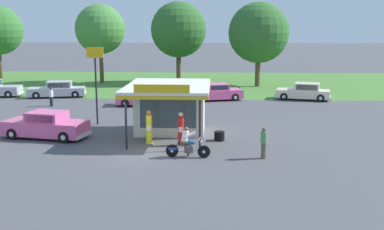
{
  "coord_description": "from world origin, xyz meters",
  "views": [
    {
      "loc": [
        3.8,
        -23.47,
        6.63
      ],
      "look_at": [
        2.41,
        3.43,
        1.4
      ],
      "focal_mm": 43.76,
      "sensor_mm": 36.0,
      "label": 1
    }
  ],
  "objects_px": {
    "featured_classic_sedan": "(46,126)",
    "roadside_pole_sign": "(96,73)",
    "parked_car_back_row_centre": "(147,97)",
    "bystander_chatting_near_pumps": "(264,142)",
    "motorcycle_with_rider": "(187,145)",
    "parked_car_second_row_spare": "(304,92)",
    "gas_pump_nearside": "(149,129)",
    "gas_pump_offside": "(181,130)",
    "spare_tire_stack": "(219,136)",
    "bystander_admiring_sedan": "(51,96)",
    "parked_car_back_row_centre_left": "(57,90)",
    "parked_car_back_row_far_left": "(215,93)"
  },
  "relations": [
    {
      "from": "gas_pump_nearside",
      "to": "gas_pump_offside",
      "type": "bearing_deg",
      "value": -0.0
    },
    {
      "from": "bystander_admiring_sedan",
      "to": "motorcycle_with_rider",
      "type": "bearing_deg",
      "value": -50.05
    },
    {
      "from": "motorcycle_with_rider",
      "to": "roadside_pole_sign",
      "type": "xyz_separation_m",
      "value": [
        -6.56,
        7.72,
        2.84
      ]
    },
    {
      "from": "bystander_admiring_sedan",
      "to": "roadside_pole_sign",
      "type": "distance_m",
      "value": 9.09
    },
    {
      "from": "gas_pump_nearside",
      "to": "parked_car_back_row_centre",
      "type": "relative_size",
      "value": 0.39
    },
    {
      "from": "gas_pump_nearside",
      "to": "parked_car_back_row_centre_left",
      "type": "relative_size",
      "value": 0.36
    },
    {
      "from": "gas_pump_offside",
      "to": "parked_car_back_row_far_left",
      "type": "distance_m",
      "value": 16.04
    },
    {
      "from": "gas_pump_nearside",
      "to": "bystander_chatting_near_pumps",
      "type": "xyz_separation_m",
      "value": [
        6.12,
        -2.38,
        -0.06
      ]
    },
    {
      "from": "parked_car_back_row_far_left",
      "to": "bystander_chatting_near_pumps",
      "type": "height_order",
      "value": "bystander_chatting_near_pumps"
    },
    {
      "from": "motorcycle_with_rider",
      "to": "bystander_chatting_near_pumps",
      "type": "distance_m",
      "value": 3.85
    },
    {
      "from": "gas_pump_offside",
      "to": "featured_classic_sedan",
      "type": "xyz_separation_m",
      "value": [
        -8.14,
        1.37,
        -0.14
      ]
    },
    {
      "from": "gas_pump_offside",
      "to": "spare_tire_stack",
      "type": "bearing_deg",
      "value": 29.31
    },
    {
      "from": "bystander_admiring_sedan",
      "to": "spare_tire_stack",
      "type": "xyz_separation_m",
      "value": [
        13.74,
        -10.87,
        -0.56
      ]
    },
    {
      "from": "roadside_pole_sign",
      "to": "parked_car_back_row_far_left",
      "type": "bearing_deg",
      "value": 53.22
    },
    {
      "from": "gas_pump_nearside",
      "to": "parked_car_back_row_far_left",
      "type": "height_order",
      "value": "gas_pump_nearside"
    },
    {
      "from": "gas_pump_offside",
      "to": "parked_car_back_row_centre_left",
      "type": "height_order",
      "value": "gas_pump_offside"
    },
    {
      "from": "featured_classic_sedan",
      "to": "parked_car_back_row_centre_left",
      "type": "height_order",
      "value": "featured_classic_sedan"
    },
    {
      "from": "parked_car_back_row_centre",
      "to": "bystander_chatting_near_pumps",
      "type": "relative_size",
      "value": 3.19
    },
    {
      "from": "motorcycle_with_rider",
      "to": "parked_car_back_row_far_left",
      "type": "relative_size",
      "value": 0.43
    },
    {
      "from": "featured_classic_sedan",
      "to": "gas_pump_offside",
      "type": "bearing_deg",
      "value": -9.55
    },
    {
      "from": "parked_car_second_row_spare",
      "to": "parked_car_back_row_centre_left",
      "type": "bearing_deg",
      "value": 179.32
    },
    {
      "from": "parked_car_second_row_spare",
      "to": "roadside_pole_sign",
      "type": "height_order",
      "value": "roadside_pole_sign"
    },
    {
      "from": "parked_car_back_row_far_left",
      "to": "parked_car_second_row_spare",
      "type": "height_order",
      "value": "parked_car_second_row_spare"
    },
    {
      "from": "gas_pump_nearside",
      "to": "spare_tire_stack",
      "type": "xyz_separation_m",
      "value": [
        3.92,
        1.21,
        -0.63
      ]
    },
    {
      "from": "gas_pump_nearside",
      "to": "featured_classic_sedan",
      "type": "height_order",
      "value": "gas_pump_nearside"
    },
    {
      "from": "featured_classic_sedan",
      "to": "bystander_admiring_sedan",
      "type": "bearing_deg",
      "value": 107.88
    },
    {
      "from": "parked_car_back_row_far_left",
      "to": "spare_tire_stack",
      "type": "height_order",
      "value": "parked_car_back_row_far_left"
    },
    {
      "from": "spare_tire_stack",
      "to": "parked_car_second_row_spare",
      "type": "bearing_deg",
      "value": 63.73
    },
    {
      "from": "parked_car_back_row_centre_left",
      "to": "featured_classic_sedan",
      "type": "bearing_deg",
      "value": -73.56
    },
    {
      "from": "parked_car_back_row_centre",
      "to": "bystander_admiring_sedan",
      "type": "xyz_separation_m",
      "value": [
        -7.81,
        -0.85,
        0.11
      ]
    },
    {
      "from": "gas_pump_nearside",
      "to": "bystander_admiring_sedan",
      "type": "xyz_separation_m",
      "value": [
        -9.82,
        12.07,
        -0.07
      ]
    },
    {
      "from": "motorcycle_with_rider",
      "to": "parked_car_second_row_spare",
      "type": "distance_m",
      "value": 21.16
    },
    {
      "from": "featured_classic_sedan",
      "to": "roadside_pole_sign",
      "type": "bearing_deg",
      "value": 62.51
    },
    {
      "from": "gas_pump_nearside",
      "to": "bystander_chatting_near_pumps",
      "type": "height_order",
      "value": "gas_pump_nearside"
    },
    {
      "from": "gas_pump_offside",
      "to": "bystander_admiring_sedan",
      "type": "bearing_deg",
      "value": 133.84
    },
    {
      "from": "roadside_pole_sign",
      "to": "featured_classic_sedan",
      "type": "bearing_deg",
      "value": -117.49
    },
    {
      "from": "featured_classic_sedan",
      "to": "parked_car_second_row_spare",
      "type": "distance_m",
      "value": 23.56
    },
    {
      "from": "parked_car_back_row_centre",
      "to": "bystander_chatting_near_pumps",
      "type": "xyz_separation_m",
      "value": [
        8.12,
        -15.29,
        0.12
      ]
    },
    {
      "from": "bystander_chatting_near_pumps",
      "to": "gas_pump_nearside",
      "type": "bearing_deg",
      "value": 158.77
    },
    {
      "from": "parked_car_back_row_centre",
      "to": "parked_car_second_row_spare",
      "type": "relative_size",
      "value": 1.0
    },
    {
      "from": "featured_classic_sedan",
      "to": "roadside_pole_sign",
      "type": "distance_m",
      "value": 5.28
    },
    {
      "from": "spare_tire_stack",
      "to": "parked_car_back_row_centre",
      "type": "bearing_deg",
      "value": 116.86
    },
    {
      "from": "featured_classic_sedan",
      "to": "bystander_admiring_sedan",
      "type": "xyz_separation_m",
      "value": [
        -3.45,
        10.7,
        0.11
      ]
    },
    {
      "from": "parked_car_back_row_centre_left",
      "to": "parked_car_back_row_centre",
      "type": "xyz_separation_m",
      "value": [
        8.95,
        -4.02,
        0.05
      ]
    },
    {
      "from": "parked_car_back_row_far_left",
      "to": "motorcycle_with_rider",
      "type": "bearing_deg",
      "value": -94.21
    },
    {
      "from": "parked_car_second_row_spare",
      "to": "spare_tire_stack",
      "type": "xyz_separation_m",
      "value": [
        -7.63,
        -15.46,
        -0.42
      ]
    },
    {
      "from": "featured_classic_sedan",
      "to": "bystander_admiring_sedan",
      "type": "relative_size",
      "value": 3.41
    },
    {
      "from": "parked_car_second_row_spare",
      "to": "featured_classic_sedan",
      "type": "bearing_deg",
      "value": -139.51
    },
    {
      "from": "parked_car_second_row_spare",
      "to": "spare_tire_stack",
      "type": "bearing_deg",
      "value": -116.27
    },
    {
      "from": "motorcycle_with_rider",
      "to": "gas_pump_nearside",
      "type": "bearing_deg",
      "value": 133.93
    }
  ]
}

